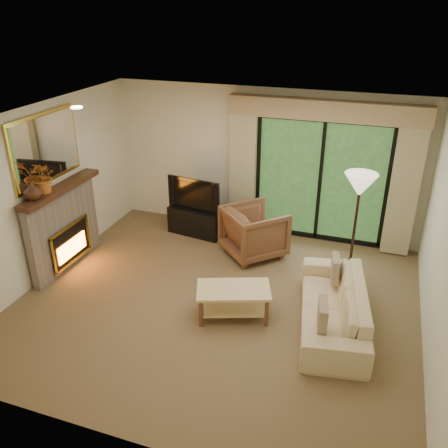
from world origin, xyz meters
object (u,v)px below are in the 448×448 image
(media_console, at_px, (197,220))
(armchair, at_px, (254,232))
(coffee_table, at_px, (233,302))
(sofa, at_px, (333,305))

(media_console, distance_m, armchair, 1.28)
(media_console, distance_m, coffee_table, 2.60)
(armchair, bearing_deg, coffee_table, 141.67)
(media_console, distance_m, sofa, 3.32)
(sofa, bearing_deg, media_console, -135.23)
(media_console, xyz_separation_m, coffee_table, (1.41, -2.18, -0.03))
(media_console, bearing_deg, armchair, -11.44)
(sofa, distance_m, coffee_table, 1.31)
(media_console, bearing_deg, sofa, -27.43)
(sofa, xyz_separation_m, coffee_table, (-1.29, -0.25, -0.08))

